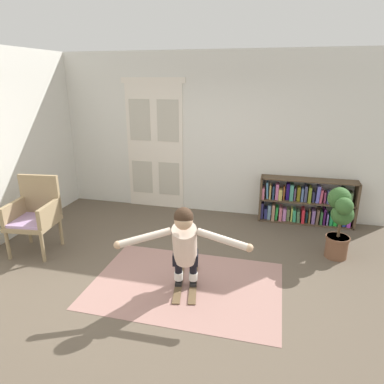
{
  "coord_description": "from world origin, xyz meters",
  "views": [
    {
      "loc": [
        1.07,
        -3.53,
        2.45
      ],
      "look_at": [
        0.05,
        0.51,
        1.05
      ],
      "focal_mm": 32.04,
      "sensor_mm": 36.0,
      "label": 1
    }
  ],
  "objects_px": {
    "skis_pair": "(186,282)",
    "person_skier": "(185,243)",
    "bookshelf": "(306,204)",
    "wicker_chair": "(35,213)",
    "potted_plant": "(340,219)"
  },
  "relations": [
    {
      "from": "potted_plant",
      "to": "skis_pair",
      "type": "relative_size",
      "value": 1.14
    },
    {
      "from": "bookshelf",
      "to": "person_skier",
      "type": "relative_size",
      "value": 1.1
    },
    {
      "from": "bookshelf",
      "to": "wicker_chair",
      "type": "relative_size",
      "value": 1.47
    },
    {
      "from": "person_skier",
      "to": "potted_plant",
      "type": "bearing_deg",
      "value": 37.24
    },
    {
      "from": "potted_plant",
      "to": "skis_pair",
      "type": "bearing_deg",
      "value": -147.4
    },
    {
      "from": "wicker_chair",
      "to": "person_skier",
      "type": "xyz_separation_m",
      "value": [
        2.4,
        -0.54,
        0.08
      ]
    },
    {
      "from": "skis_pair",
      "to": "bookshelf",
      "type": "bearing_deg",
      "value": 56.83
    },
    {
      "from": "wicker_chair",
      "to": "skis_pair",
      "type": "bearing_deg",
      "value": -8.2
    },
    {
      "from": "wicker_chair",
      "to": "person_skier",
      "type": "height_order",
      "value": "person_skier"
    },
    {
      "from": "bookshelf",
      "to": "wicker_chair",
      "type": "height_order",
      "value": "wicker_chair"
    },
    {
      "from": "skis_pair",
      "to": "person_skier",
      "type": "xyz_separation_m",
      "value": [
        0.04,
        -0.2,
        0.64
      ]
    },
    {
      "from": "skis_pair",
      "to": "person_skier",
      "type": "relative_size",
      "value": 0.6
    },
    {
      "from": "potted_plant",
      "to": "person_skier",
      "type": "height_order",
      "value": "person_skier"
    },
    {
      "from": "potted_plant",
      "to": "person_skier",
      "type": "relative_size",
      "value": 0.68
    },
    {
      "from": "bookshelf",
      "to": "potted_plant",
      "type": "distance_m",
      "value": 1.21
    }
  ]
}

